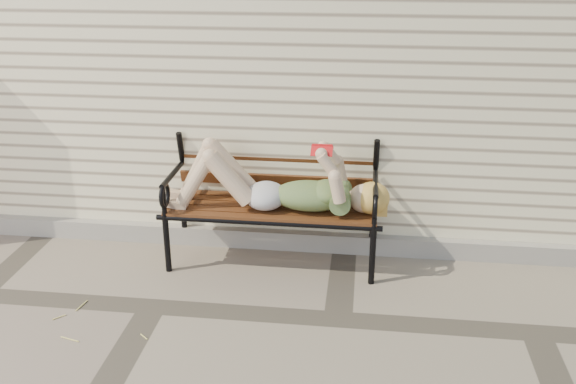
# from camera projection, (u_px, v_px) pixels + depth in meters

# --- Properties ---
(ground) EXTENTS (80.00, 80.00, 0.00)m
(ground) POSITION_uv_depth(u_px,v_px,m) (153.00, 307.00, 4.33)
(ground) COLOR gray
(ground) RESTS_ON ground
(house_wall) EXTENTS (8.00, 4.00, 3.00)m
(house_wall) POSITION_uv_depth(u_px,v_px,m) (235.00, 22.00, 6.52)
(house_wall) COLOR #F6EBC0
(house_wall) RESTS_ON ground
(foundation_strip) EXTENTS (8.00, 0.10, 0.15)m
(foundation_strip) POSITION_uv_depth(u_px,v_px,m) (190.00, 234.00, 5.19)
(foundation_strip) COLOR gray
(foundation_strip) RESTS_ON ground
(garden_bench) EXTENTS (1.70, 0.68, 1.10)m
(garden_bench) POSITION_uv_depth(u_px,v_px,m) (274.00, 182.00, 4.78)
(garden_bench) COLOR black
(garden_bench) RESTS_ON ground
(reading_woman) EXTENTS (1.60, 0.36, 0.51)m
(reading_woman) POSITION_uv_depth(u_px,v_px,m) (273.00, 184.00, 4.64)
(reading_woman) COLOR #0A3E4C
(reading_woman) RESTS_ON ground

